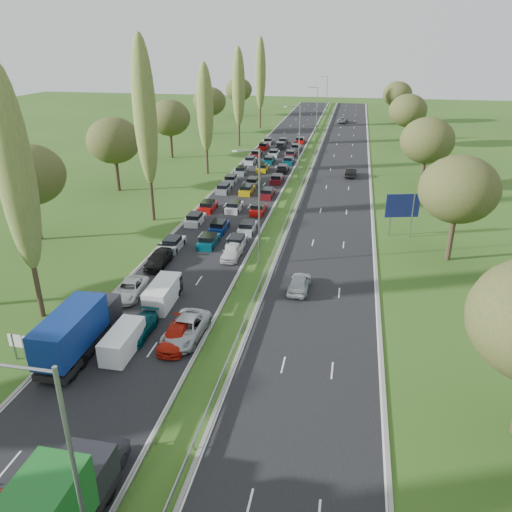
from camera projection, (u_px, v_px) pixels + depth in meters
The scene contains 25 objects.
ground at pixel (299, 176), 85.39m from camera, with size 260.00×260.00×0.00m, color #2C4E18.
near_carriageway at pixel (263, 171), 88.82m from camera, with size 10.50×215.00×0.04m, color black.
far_carriageway at pixel (340, 175), 86.45m from camera, with size 10.50×215.00×0.04m, color black.
central_reservation at pixel (301, 170), 87.42m from camera, with size 2.36×215.00×0.32m.
lamp_columns at pixel (299, 143), 81.19m from camera, with size 0.18×140.18×12.00m.
poplar_row at pixel (184, 108), 72.61m from camera, with size 2.80×127.80×22.44m.
woodland_left at pixel (103, 145), 71.35m from camera, with size 8.00×166.00×11.10m.
woodland_right at pixel (435, 152), 66.89m from camera, with size 8.00×153.00×11.10m.
traffic_queue_fill at pixel (258, 176), 84.17m from camera, with size 9.10×68.83×0.80m.
near_car_2 at pixel (130, 289), 45.28m from camera, with size 2.30×4.99×1.39m, color white.
near_car_3 at pixel (158, 259), 51.41m from camera, with size 2.00×4.92×1.43m, color black.
near_car_7 at pixel (139, 328), 39.26m from camera, with size 1.86×4.59×1.33m, color #05424C.
near_car_8 at pixel (162, 298), 43.59m from camera, with size 1.77×4.41×1.50m, color gold.
near_car_9 at pixel (96, 474), 25.92m from camera, with size 1.65×4.72×1.56m, color black.
near_car_10 at pixel (186, 329), 38.87m from camera, with size 2.63×5.71×1.59m, color #B0B4BA.
near_car_11 at pixel (176, 336), 38.10m from camera, with size 1.94×4.78×1.39m, color #B1180A.
near_car_12 at pixel (232, 251), 53.20m from camera, with size 1.78×4.43×1.51m, color silver.
far_car_0 at pixel (299, 283), 46.26m from camera, with size 1.83×4.56×1.55m, color #ACB3B5.
far_car_1 at pixel (351, 172), 84.84m from camera, with size 1.57×4.50×1.48m, color black.
far_car_2 at pixel (343, 120), 140.07m from camera, with size 2.50×5.43×1.51m, color slate.
blue_lorry at pixel (78, 330), 36.57m from camera, with size 2.51×9.04×3.82m.
white_van_front at pixel (124, 340), 37.19m from camera, with size 1.83×4.66×1.87m.
white_van_rear at pixel (164, 292), 43.98m from camera, with size 1.99×5.07×2.04m.
info_sign at pixel (18, 344), 35.96m from camera, with size 1.50×0.16×2.10m.
direction_sign at pixel (402, 208), 58.01m from camera, with size 3.90×1.11×5.20m.
Camera 1 is at (13.29, -3.62, 21.52)m, focal length 35.00 mm.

